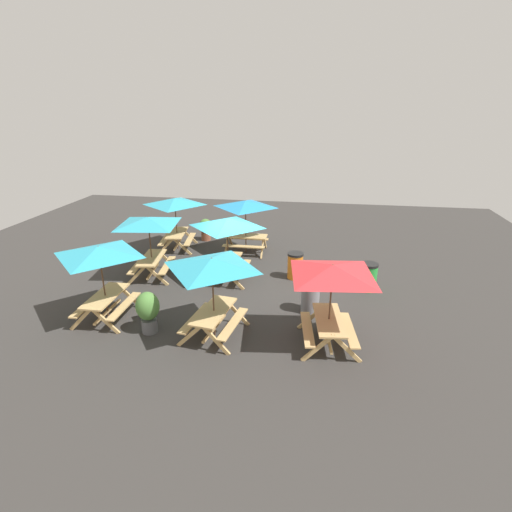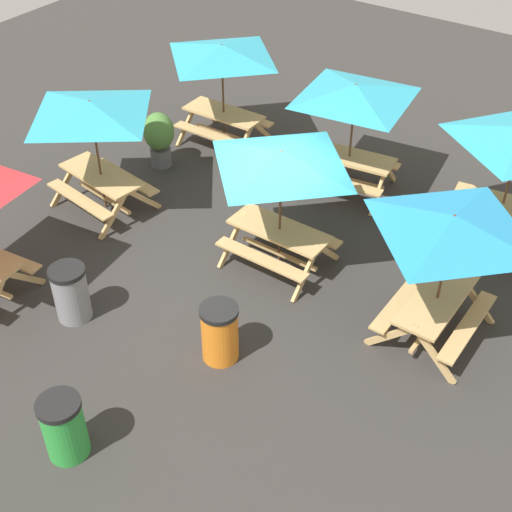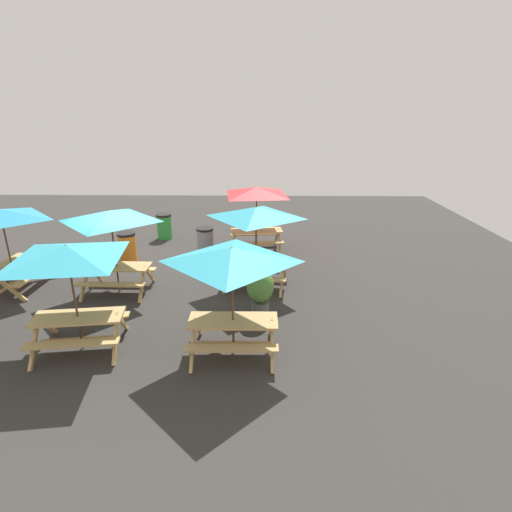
{
  "view_description": "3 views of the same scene",
  "coord_description": "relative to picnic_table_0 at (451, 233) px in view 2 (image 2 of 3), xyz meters",
  "views": [
    {
      "loc": [
        12.88,
        2.82,
        6.0
      ],
      "look_at": [
        -0.45,
        0.68,
        0.9
      ],
      "focal_mm": 28.0,
      "sensor_mm": 36.0,
      "label": 1
    },
    {
      "loc": [
        -5.55,
        8.06,
        8.05
      ],
      "look_at": [
        -0.45,
        0.68,
        0.9
      ],
      "focal_mm": 50.0,
      "sensor_mm": 36.0,
      "label": 2
    },
    {
      "loc": [
        3.73,
        -10.37,
        4.7
      ],
      "look_at": [
        3.54,
        0.15,
        0.9
      ],
      "focal_mm": 28.0,
      "sensor_mm": 36.0,
      "label": 3
    }
  ],
  "objects": [
    {
      "name": "potted_plant_0",
      "position": [
        6.89,
        -1.49,
        -1.29
      ],
      "size": [
        0.65,
        0.65,
        1.22
      ],
      "color": "#59595B",
      "rests_on": "ground"
    },
    {
      "name": "ground_plane",
      "position": [
        3.22,
        0.21,
        -1.99
      ],
      "size": [
        26.56,
        26.56,
        0.0
      ],
      "primitive_type": "plane",
      "color": "#33302D",
      "rests_on": "ground"
    },
    {
      "name": "trash_bin_green",
      "position": [
        3.08,
        4.86,
        -1.49
      ],
      "size": [
        0.59,
        0.59,
        0.98
      ],
      "color": "green",
      "rests_on": "ground"
    },
    {
      "name": "trash_bin_gray",
      "position": [
        4.96,
        2.93,
        -1.49
      ],
      "size": [
        0.59,
        0.59,
        0.98
      ],
      "color": "gray",
      "rests_on": "ground"
    },
    {
      "name": "picnic_table_6",
      "position": [
        6.35,
        -3.05,
        0.0
      ],
      "size": [
        2.02,
        2.02,
        2.34
      ],
      "rotation": [
        0.0,
        0.0,
        0.01
      ],
      "color": "tan",
      "rests_on": "ground"
    },
    {
      "name": "picnic_table_1",
      "position": [
        6.75,
        0.36,
        0.0
      ],
      "size": [
        2.27,
        2.27,
        2.34
      ],
      "rotation": [
        0.0,
        0.0,
        -0.15
      ],
      "color": "tan",
      "rests_on": "ground"
    },
    {
      "name": "picnic_table_4",
      "position": [
        3.15,
        -2.95,
        0.0
      ],
      "size": [
        2.8,
        2.8,
        2.34
      ],
      "rotation": [
        0.0,
        0.0,
        0.14
      ],
      "color": "tan",
      "rests_on": "ground"
    },
    {
      "name": "picnic_table_0",
      "position": [
        0.0,
        0.0,
        0.0
      ],
      "size": [
        2.02,
        2.02,
        2.34
      ],
      "rotation": [
        0.0,
        0.0,
        1.56
      ],
      "color": "tan",
      "rests_on": "ground"
    },
    {
      "name": "picnic_table_2",
      "position": [
        2.96,
        -0.11,
        0.0
      ],
      "size": [
        2.03,
        2.03,
        2.34
      ],
      "rotation": [
        0.0,
        0.0,
        -0.02
      ],
      "color": "tan",
      "rests_on": "ground"
    },
    {
      "name": "trash_bin_orange",
      "position": [
        2.45,
        2.3,
        -1.49
      ],
      "size": [
        0.59,
        0.59,
        0.98
      ],
      "color": "orange",
      "rests_on": "ground"
    }
  ]
}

